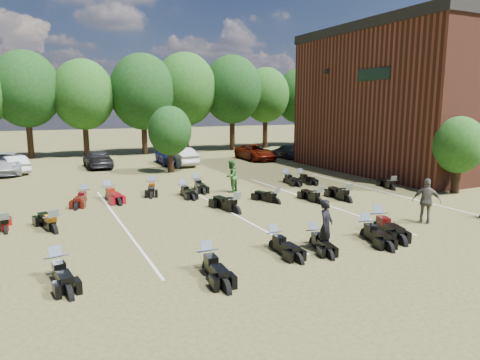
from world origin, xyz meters
TOP-DOWN VIEW (x-y plane):
  - ground at (0.00, 0.00)m, footprint 160.00×160.00m
  - car_1 at (-12.62, 19.99)m, footprint 2.44×4.22m
  - car_2 at (-13.26, 19.97)m, footprint 2.79×5.67m
  - car_3 at (-6.60, 20.40)m, footprint 1.99×4.77m
  - car_4 at (-0.74, 19.89)m, footprint 2.08×4.78m
  - car_5 at (-0.31, 18.74)m, footprint 2.09×4.70m
  - car_6 at (7.20, 19.29)m, footprint 2.37×5.12m
  - car_7 at (10.61, 19.29)m, footprint 1.81×4.39m
  - person_black at (-2.33, -3.98)m, footprint 0.80×0.73m
  - person_green at (-1.00, 6.75)m, footprint 1.15×1.11m
  - person_grey at (3.71, -2.87)m, footprint 1.09×1.17m
  - motorcycle_0 at (-10.74, -2.38)m, footprint 1.01×2.33m
  - motorcycle_1 at (-6.57, -3.79)m, footprint 0.86×2.30m
  - motorcycle_2 at (-2.24, -3.18)m, footprint 1.08×2.09m
  - motorcycle_3 at (-3.72, -2.92)m, footprint 0.68×2.12m
  - motorcycle_4 at (0.10, -3.26)m, footprint 1.23×2.37m
  - motorcycle_5 at (1.17, -2.79)m, footprint 1.48×2.64m
  - motorcycle_7 at (-12.35, 3.27)m, footprint 0.89×2.12m
  - motorcycle_8 at (-10.62, 2.47)m, footprint 1.33×2.53m
  - motorcycle_9 at (-2.84, 2.17)m, footprint 1.23×2.63m
  - motorcycle_10 at (-0.15, 3.07)m, footprint 1.22×2.26m
  - motorcycle_11 at (1.82, 2.13)m, footprint 0.83×2.28m
  - motorcycle_12 at (3.39, 1.77)m, footprint 1.04×2.54m
  - motorcycle_13 at (7.93, 3.21)m, footprint 1.35×2.24m
  - motorcycle_14 at (-8.96, 7.76)m, footprint 1.41×2.42m
  - motorcycle_15 at (-7.69, 8.00)m, footprint 1.10×2.56m
  - motorcycle_16 at (-3.76, 7.22)m, footprint 0.74×2.18m
  - motorcycle_17 at (-5.12, 8.77)m, footprint 1.34×2.43m
  - motorcycle_18 at (-2.46, 8.58)m, footprint 0.98×2.39m
  - motorcycle_19 at (4.58, 7.92)m, footprint 0.68×2.12m
  - motorcycle_20 at (3.53, 8.08)m, footprint 0.87×2.25m
  - brick_building at (22.00, 9.00)m, footprint 25.40×15.20m
  - tree_line at (-1.00, 29.00)m, footprint 56.00×6.00m
  - young_tree_near_building at (10.50, 1.00)m, footprint 2.80×2.80m
  - young_tree_midfield at (-2.00, 15.50)m, footprint 3.20×3.20m
  - parking_lines at (-3.00, 3.00)m, footprint 20.10×14.00m

SIDE VIEW (x-z plane):
  - ground at x=0.00m, z-range 0.00..0.00m
  - motorcycle_0 at x=-10.74m, z-range -0.63..0.63m
  - motorcycle_1 at x=-6.57m, z-range -0.63..0.63m
  - motorcycle_2 at x=-2.24m, z-range -0.56..0.56m
  - motorcycle_3 at x=-3.72m, z-range -0.59..0.59m
  - motorcycle_4 at x=0.10m, z-range -0.63..0.63m
  - motorcycle_5 at x=1.17m, z-range -0.70..0.70m
  - motorcycle_7 at x=-12.35m, z-range -0.57..0.57m
  - motorcycle_8 at x=-10.62m, z-range -0.67..0.67m
  - motorcycle_9 at x=-2.84m, z-range -0.70..0.70m
  - motorcycle_10 at x=-0.15m, z-range -0.60..0.60m
  - motorcycle_11 at x=1.82m, z-range -0.63..0.63m
  - motorcycle_12 at x=3.39m, z-range -0.69..0.69m
  - motorcycle_13 at x=7.93m, z-range -0.59..0.59m
  - motorcycle_14 at x=-8.96m, z-range -0.64..0.64m
  - motorcycle_15 at x=-7.69m, z-range -0.69..0.69m
  - motorcycle_16 at x=-3.76m, z-range -0.60..0.60m
  - motorcycle_17 at x=-5.12m, z-range -0.65..0.65m
  - motorcycle_18 at x=-2.46m, z-range -0.65..0.65m
  - motorcycle_19 at x=4.58m, z-range -0.59..0.59m
  - motorcycle_20 at x=3.53m, z-range -0.61..0.61m
  - parking_lines at x=-3.00m, z-range 0.00..0.01m
  - car_7 at x=10.61m, z-range 0.00..1.27m
  - car_1 at x=-12.62m, z-range 0.00..1.31m
  - car_3 at x=-6.60m, z-range 0.00..1.38m
  - car_6 at x=7.20m, z-range 0.00..1.42m
  - car_5 at x=-0.31m, z-range 0.00..1.50m
  - car_2 at x=-13.26m, z-range 0.00..1.55m
  - car_4 at x=-0.74m, z-range 0.00..1.60m
  - person_black at x=-2.33m, z-range 0.00..1.83m
  - person_green at x=-1.00m, z-range 0.00..1.86m
  - person_grey at x=3.71m, z-range 0.00..1.93m
  - young_tree_near_building at x=10.50m, z-range 0.67..4.83m
  - young_tree_midfield at x=-2.00m, z-range 0.74..5.44m
  - brick_building at x=22.00m, z-range 0.01..10.71m
  - tree_line at x=-1.00m, z-range 1.42..11.20m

